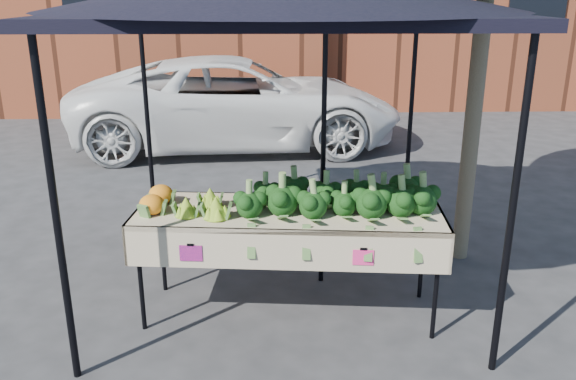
{
  "coord_description": "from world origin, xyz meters",
  "views": [
    {
      "loc": [
        -0.04,
        -4.18,
        2.53
      ],
      "look_at": [
        0.09,
        0.32,
        1.0
      ],
      "focal_mm": 36.77,
      "sensor_mm": 36.0,
      "label": 1
    }
  ],
  "objects": [
    {
      "name": "ground",
      "position": [
        0.0,
        0.0,
        0.0
      ],
      "size": [
        90.0,
        90.0,
        0.0
      ],
      "primitive_type": "plane",
      "color": "#2B2B2D"
    },
    {
      "name": "table",
      "position": [
        0.09,
        0.12,
        0.45
      ],
      "size": [
        2.46,
        1.0,
        0.9
      ],
      "color": "beige",
      "rests_on": "ground"
    },
    {
      "name": "canopy",
      "position": [
        0.05,
        0.76,
        1.37
      ],
      "size": [
        3.16,
        3.16,
        2.74
      ],
      "primitive_type": null,
      "color": "black",
      "rests_on": "ground"
    },
    {
      "name": "broccoli_heap",
      "position": [
        0.45,
        0.15,
        1.04
      ],
      "size": [
        1.56,
        0.59,
        0.29
      ],
      "primitive_type": "ellipsoid",
      "color": "black",
      "rests_on": "table"
    },
    {
      "name": "romanesco_cluster",
      "position": [
        -0.58,
        0.11,
        1.01
      ],
      "size": [
        0.45,
        0.49,
        0.22
      ],
      "primitive_type": "ellipsoid",
      "color": "#A5BE32",
      "rests_on": "table"
    },
    {
      "name": "cauliflower_pair",
      "position": [
        -0.95,
        0.19,
        1.0
      ],
      "size": [
        0.25,
        0.45,
        0.2
      ],
      "primitive_type": "ellipsoid",
      "color": "orange",
      "rests_on": "table"
    },
    {
      "name": "street_tree",
      "position": [
        1.83,
        1.16,
        2.23
      ],
      "size": [
        2.26,
        2.26,
        4.45
      ],
      "primitive_type": null,
      "color": "#1E4C14",
      "rests_on": "ground"
    }
  ]
}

